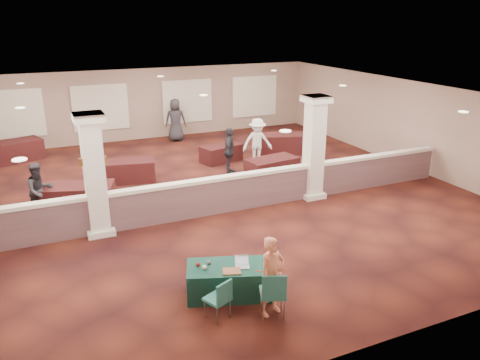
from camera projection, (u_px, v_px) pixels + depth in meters
name	position (u px, v px, depth m)	size (l,w,h in m)	color
ground	(206.00, 195.00, 14.98)	(16.00, 16.00, 0.00)	#4A1C12
wall_back	(145.00, 104.00, 21.34)	(16.00, 0.04, 3.20)	#886D5E
wall_front	(373.00, 266.00, 7.54)	(16.00, 0.04, 3.20)	#886D5E
wall_right	(406.00, 124.00, 17.50)	(0.04, 16.00, 3.20)	#886D5E
ceiling	(203.00, 95.00, 13.91)	(16.00, 16.00, 0.02)	silver
partition_wall	(223.00, 194.00, 13.49)	(15.60, 0.28, 1.10)	brown
column_left	(94.00, 174.00, 11.80)	(0.72, 0.72, 3.20)	silver
column_right	(314.00, 147.00, 14.28)	(0.72, 0.72, 3.20)	silver
sconce_left	(81.00, 162.00, 11.57)	(0.12, 0.12, 0.18)	brown
sconce_right	(104.00, 159.00, 11.79)	(0.12, 0.12, 0.18)	brown
near_table	(229.00, 280.00, 9.53)	(1.69, 0.84, 0.65)	#0D312E
conf_chair_main	(273.00, 291.00, 8.73)	(0.62, 0.62, 0.96)	#216154
conf_chair_side	(220.00, 296.00, 8.69)	(0.55, 0.55, 0.83)	#216154
woman	(272.00, 277.00, 8.78)	(0.57, 0.38, 1.59)	#DF7B61
far_table_front_left	(79.00, 198.00, 13.65)	(1.96, 0.98, 0.79)	black
far_table_front_center	(128.00, 171.00, 16.11)	(1.81, 0.91, 0.73)	black
far_table_front_right	(272.00, 168.00, 16.39)	(1.80, 0.90, 0.73)	black
far_table_back_left	(15.00, 151.00, 18.31)	(1.99, 0.99, 0.81)	black
far_table_back_center	(221.00, 153.00, 18.31)	(1.59, 0.79, 0.64)	black
far_table_back_right	(281.00, 144.00, 19.44)	(1.95, 0.97, 0.79)	black
attendee_a	(40.00, 191.00, 13.03)	(0.78, 0.43, 1.62)	black
attendee_b	(257.00, 142.00, 17.76)	(1.14, 0.52, 1.78)	white
attendee_c	(229.00, 151.00, 16.68)	(0.99, 0.47, 1.69)	black
attendee_d	(176.00, 120.00, 21.11)	(0.95, 0.51, 1.92)	black
laptop_base	(242.00, 267.00, 9.40)	(0.29, 0.20, 0.02)	silver
laptop_screen	(242.00, 259.00, 9.46)	(0.29, 0.01, 0.20)	silver
screen_glow	(242.00, 260.00, 9.46)	(0.27, 0.00, 0.17)	silver
knitting	(232.00, 271.00, 9.22)	(0.36, 0.27, 0.03)	#C15C1F
yarn_cream	(205.00, 267.00, 9.29)	(0.10, 0.10, 0.10)	beige
yarn_red	(198.00, 264.00, 9.41)	(0.09, 0.09, 0.09)	#5F1313
yarn_grey	(209.00, 262.00, 9.48)	(0.09, 0.09, 0.09)	#55555A
scissors	(259.00, 271.00, 9.23)	(0.11, 0.03, 0.01)	#B32413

